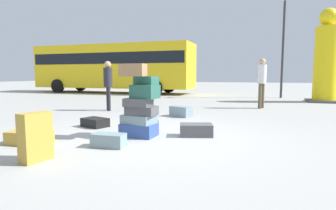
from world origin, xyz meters
TOP-DOWN VIEW (x-y plane):
  - ground_plane at (0.00, 0.00)m, footprint 80.00×80.00m
  - suitcase_tower at (-0.21, -0.07)m, footprint 0.76×0.66m
  - suitcase_slate_behind_tower at (-0.15, 2.74)m, footprint 0.71×0.56m
  - suitcase_slate_right_side at (-0.39, -0.97)m, footprint 0.57×0.33m
  - suitcase_black_upright_blue at (-0.51, 0.78)m, footprint 0.71×0.53m
  - suitcase_black_foreground_near at (-1.64, 0.55)m, footprint 0.70×0.58m
  - suitcase_charcoal_white_trunk at (0.83, 0.32)m, footprint 0.72×0.55m
  - suitcase_tan_foreground_far at (-1.81, -1.25)m, footprint 0.79×0.44m
  - suitcase_tan_left_side at (-0.96, -1.98)m, footprint 0.30×0.46m
  - person_bearded_onlooker at (2.08, 5.56)m, footprint 0.30×0.32m
  - person_tourist_with_camera at (-2.87, 3.30)m, footprint 0.30×0.30m
  - yellow_dummy_statue at (4.76, 8.91)m, footprint 1.39×1.39m
  - parked_bus at (-7.40, 11.73)m, footprint 10.88×2.81m
  - lamp_post at (3.09, 10.73)m, footprint 0.36×0.36m

SIDE VIEW (x-z plane):
  - ground_plane at x=0.00m, z-range 0.00..0.00m
  - suitcase_black_upright_blue at x=-0.51m, z-range 0.00..0.18m
  - suitcase_black_foreground_near at x=-1.64m, z-range 0.00..0.20m
  - suitcase_slate_right_side at x=-0.39m, z-range 0.00..0.23m
  - suitcase_tan_foreground_far at x=-1.81m, z-range 0.00..0.23m
  - suitcase_charcoal_white_trunk at x=0.83m, z-range 0.00..0.24m
  - suitcase_slate_behind_tower at x=-0.15m, z-range 0.00..0.30m
  - suitcase_tan_left_side at x=-0.96m, z-range 0.00..0.69m
  - suitcase_tower at x=-0.21m, z-range -0.12..1.31m
  - person_tourist_with_camera at x=-2.87m, z-range 0.16..1.83m
  - person_bearded_onlooker at x=2.08m, z-range 0.18..1.97m
  - yellow_dummy_statue at x=4.76m, z-range -0.23..3.86m
  - parked_bus at x=-7.40m, z-range 0.26..3.41m
  - lamp_post at x=3.09m, z-range 0.88..6.20m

